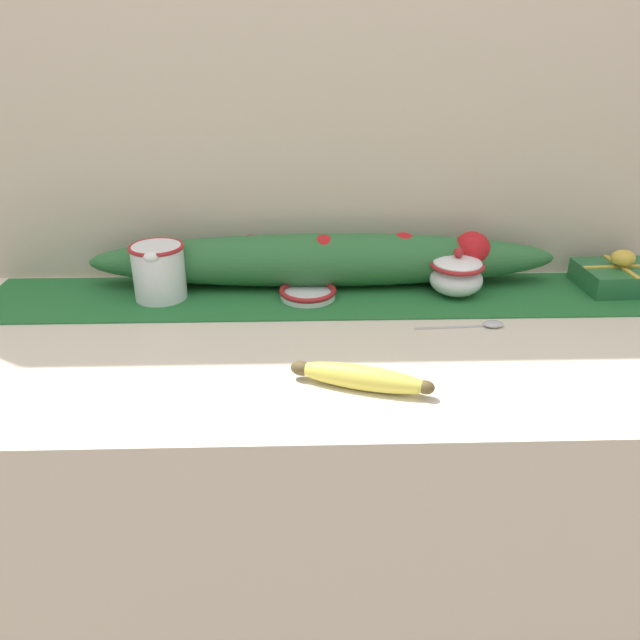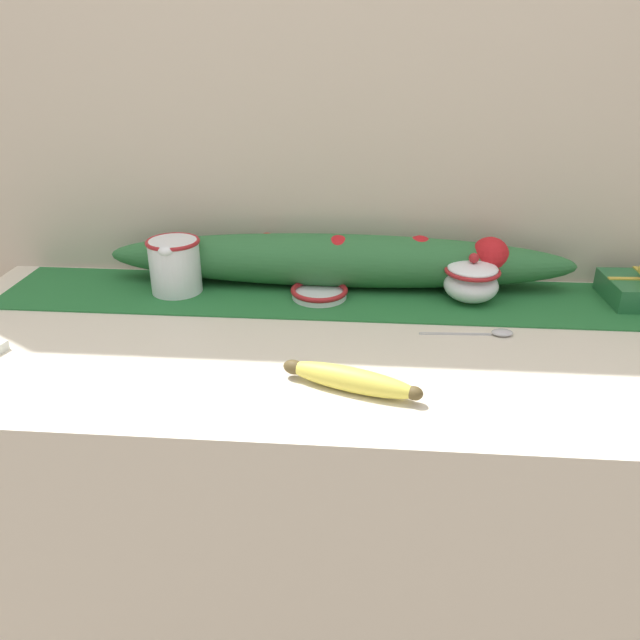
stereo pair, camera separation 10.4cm
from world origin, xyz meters
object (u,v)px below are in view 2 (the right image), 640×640
Objects in this scene: cream_pitcher at (175,264)px; sugar_bowl at (471,280)px; banana at (351,379)px; spoon at (496,333)px; small_dish at (319,292)px.

cream_pitcher reaches higher than sugar_bowl.
banana reaches higher than spoon.
sugar_bowl is (0.59, -0.00, -0.02)m from cream_pitcher.
banana is at bearing -43.99° from cream_pitcher.
small_dish is at bearing -2.09° from cream_pitcher.
sugar_bowl is 0.15m from spoon.
spoon is (0.32, -0.14, -0.01)m from small_dish.
banana is at bearing -77.70° from small_dish.
cream_pitcher reaches higher than banana.
spoon is at bearing -13.53° from cream_pitcher.
banana is (0.07, -0.34, 0.01)m from small_dish.
small_dish is (-0.30, -0.01, -0.03)m from sugar_bowl.
sugar_bowl is at bearing -0.13° from cream_pitcher.
spoon is (0.03, -0.15, -0.04)m from sugar_bowl.
sugar_bowl reaches higher than banana.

